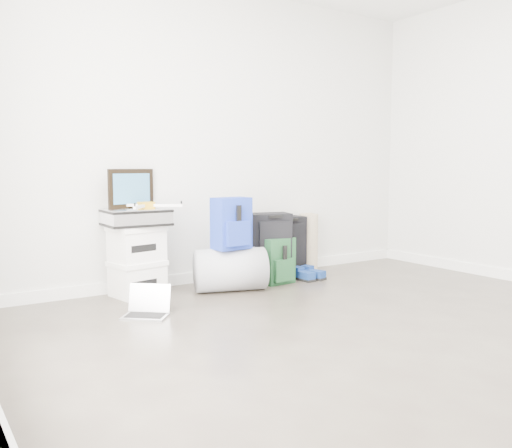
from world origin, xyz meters
TOP-DOWN VIEW (x-y plane):
  - ground at (0.00, 0.00)m, footprint 5.00×5.00m
  - room_envelope at (0.00, 0.02)m, footprint 4.52×5.02m
  - boxes_stack at (-0.91, 2.30)m, footprint 0.46×0.40m
  - briefcase at (-0.91, 2.30)m, footprint 0.50×0.37m
  - painting at (-0.91, 2.40)m, footprint 0.43×0.14m
  - drone at (-0.83, 2.28)m, footprint 0.50×0.50m
  - duffel_bag at (-0.18, 2.02)m, footprint 0.68×0.53m
  - blue_backpack at (-0.18, 1.99)m, footprint 0.33×0.25m
  - large_suitcase at (0.30, 2.15)m, footprint 0.46×0.36m
  - green_backpack at (0.33, 2.04)m, footprint 0.32×0.25m
  - carry_on at (0.67, 2.37)m, footprint 0.38×0.25m
  - shoes at (0.67, 2.03)m, footprint 0.26×0.28m
  - rolled_rug at (0.96, 2.38)m, footprint 0.19×0.19m
  - laptop at (-1.09, 1.67)m, footprint 0.38×0.37m

SIDE VIEW (x-z plane):
  - ground at x=0.00m, z-range 0.00..0.00m
  - shoes at x=0.67m, z-range 0.00..0.09m
  - laptop at x=-1.09m, z-range -0.06..0.16m
  - duffel_bag at x=-0.18m, z-range 0.00..0.37m
  - green_backpack at x=0.33m, z-range -0.01..0.41m
  - carry_on at x=0.67m, z-range 0.00..0.58m
  - boxes_stack at x=-0.91m, z-range 0.00..0.58m
  - rolled_rug at x=0.96m, z-range 0.00..0.59m
  - large_suitcase at x=0.30m, z-range 0.00..0.64m
  - blue_backpack at x=-0.18m, z-range 0.36..0.80m
  - briefcase at x=-0.91m, z-range 0.58..0.72m
  - drone at x=-0.83m, z-range 0.72..0.78m
  - painting at x=-0.91m, z-range 0.72..1.05m
  - room_envelope at x=0.00m, z-range 0.37..3.08m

